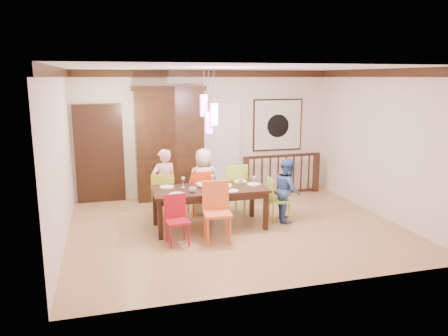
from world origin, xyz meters
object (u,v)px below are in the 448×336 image
object	(u,v)px
china_hutch	(170,144)
person_end_right	(288,190)
chair_far_left	(163,193)
dining_table	(209,193)
chair_end_right	(279,197)
person_far_mid	(204,181)
balustrade	(282,174)
person_far_left	(164,184)

from	to	relation	value
china_hutch	person_end_right	world-z (taller)	china_hutch
chair_far_left	china_hutch	size ratio (longest dim) A/B	0.37
dining_table	person_end_right	bearing A→B (deg)	0.39
chair_end_right	chair_far_left	bearing A→B (deg)	77.43
china_hutch	person_far_mid	size ratio (longest dim) A/B	1.89
chair_far_left	person_far_mid	bearing A→B (deg)	-159.95
balustrade	chair_end_right	bearing A→B (deg)	-116.52
chair_end_right	person_end_right	size ratio (longest dim) A/B	0.69
chair_far_left	person_far_mid	xyz separation A→B (m)	(0.84, 0.13, 0.14)
china_hutch	person_end_right	size ratio (longest dim) A/B	2.09
person_end_right	chair_far_left	bearing A→B (deg)	87.58
person_far_left	person_far_mid	xyz separation A→B (m)	(0.81, 0.05, -0.02)
china_hutch	dining_table	bearing A→B (deg)	-79.74
china_hutch	person_far_left	bearing A→B (deg)	-103.44
dining_table	person_far_mid	distance (m)	0.85
china_hutch	balustrade	distance (m)	2.73
china_hutch	chair_far_left	bearing A→B (deg)	-103.97
chair_end_right	dining_table	bearing A→B (deg)	95.92
chair_far_left	person_end_right	bearing A→B (deg)	174.17
person_far_mid	china_hutch	bearing A→B (deg)	-67.67
dining_table	chair_end_right	xyz separation A→B (m)	(1.38, 0.00, -0.18)
person_far_mid	person_end_right	distance (m)	1.69
chair_far_left	dining_table	bearing A→B (deg)	147.82
chair_far_left	chair_end_right	xyz separation A→B (m)	(2.13, -0.71, -0.05)
chair_end_right	china_hutch	world-z (taller)	china_hutch
balustrade	dining_table	bearing A→B (deg)	-142.60
dining_table	china_hutch	world-z (taller)	china_hutch
dining_table	balustrade	bearing A→B (deg)	39.72
chair_far_left	person_end_right	size ratio (longest dim) A/B	0.77
person_far_left	person_end_right	bearing A→B (deg)	147.80
china_hutch	person_far_left	xyz separation A→B (m)	(-0.33, -1.37, -0.58)
balustrade	person_far_mid	xyz separation A→B (m)	(-2.12, -0.98, 0.17)
dining_table	chair_far_left	xyz separation A→B (m)	(-0.75, 0.71, -0.13)
china_hutch	person_far_left	world-z (taller)	china_hutch
balustrade	person_far_left	xyz separation A→B (m)	(-2.92, -1.03, 0.19)
person_far_left	balustrade	bearing A→B (deg)	-173.75
chair_far_left	balustrade	xyz separation A→B (m)	(2.96, 1.11, -0.04)
dining_table	person_far_mid	size ratio (longest dim) A/B	1.54
china_hutch	chair_end_right	bearing A→B (deg)	-50.71
dining_table	person_far_left	world-z (taller)	person_far_left
chair_end_right	person_far_left	size ratio (longest dim) A/B	0.61
person_far_left	person_end_right	xyz separation A→B (m)	(2.27, -0.79, -0.08)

